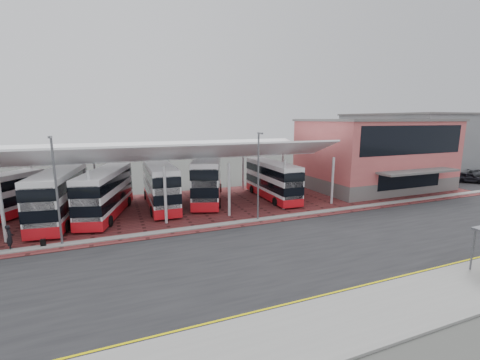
{
  "coord_description": "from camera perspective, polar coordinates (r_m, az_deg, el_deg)",
  "views": [
    {
      "loc": [
        -10.21,
        -19.47,
        9.19
      ],
      "look_at": [
        0.89,
        7.94,
        3.59
      ],
      "focal_mm": 24.0,
      "sensor_mm": 36.0,
      "label": 1
    }
  ],
  "objects": [
    {
      "name": "bus_5",
      "position": [
        37.62,
        5.74,
        -0.07
      ],
      "size": [
        2.86,
        10.46,
        4.28
      ],
      "rotation": [
        0.0,
        0.0,
        -0.03
      ],
      "color": "white",
      "rests_on": "forecourt"
    },
    {
      "name": "north_kerb",
      "position": [
        29.09,
        -0.34,
        -7.55
      ],
      "size": [
        120.0,
        0.8,
        0.14
      ],
      "primitive_type": "cube",
      "color": "gray",
      "rests_on": "ground"
    },
    {
      "name": "yellow_line_near",
      "position": [
        18.54,
        15.88,
        -19.35
      ],
      "size": [
        120.0,
        0.12,
        0.01
      ],
      "primitive_type": "cube",
      "color": "#E5D600",
      "rests_on": "road"
    },
    {
      "name": "ground",
      "position": [
        23.82,
        5.31,
        -12.02
      ],
      "size": [
        140.0,
        140.0,
        0.0
      ],
      "primitive_type": "plane",
      "color": "#3E403C"
    },
    {
      "name": "bus_1",
      "position": [
        33.4,
        -29.36,
        -2.48
      ],
      "size": [
        4.08,
        11.48,
        4.63
      ],
      "rotation": [
        0.0,
        0.0,
        -0.14
      ],
      "color": "white",
      "rests_on": "forecourt"
    },
    {
      "name": "bus_2",
      "position": [
        33.16,
        -22.74,
        -2.19
      ],
      "size": [
        5.36,
        11.0,
        4.42
      ],
      "rotation": [
        0.0,
        0.0,
        -0.28
      ],
      "color": "white",
      "rests_on": "forecourt"
    },
    {
      "name": "lamp_east",
      "position": [
        28.89,
        3.29,
        1.08
      ],
      "size": [
        0.16,
        0.9,
        8.07
      ],
      "color": "slate",
      "rests_on": "ground"
    },
    {
      "name": "warehouse",
      "position": [
        72.76,
        31.34,
        5.99
      ],
      "size": [
        30.5,
        20.5,
        10.25
      ],
      "color": "slate",
      "rests_on": "ground"
    },
    {
      "name": "sidewalk",
      "position": [
        17.23,
        20.27,
        -21.96
      ],
      "size": [
        120.0,
        4.0,
        0.14
      ],
      "primitive_type": "cube",
      "color": "gray",
      "rests_on": "ground"
    },
    {
      "name": "bus_3",
      "position": [
        34.95,
        -14.04,
        -0.92
      ],
      "size": [
        2.95,
        11.14,
        4.57
      ],
      "rotation": [
        0.0,
        0.0,
        -0.02
      ],
      "color": "white",
      "rests_on": "forecourt"
    },
    {
      "name": "carpark_car_a",
      "position": [
        57.65,
        35.53,
        0.37
      ],
      "size": [
        4.36,
        4.42,
        1.51
      ],
      "primitive_type": "imported",
      "rotation": [
        0.0,
        0.0,
        0.77
      ],
      "color": "black",
      "rests_on": "carpark_surface"
    },
    {
      "name": "suitcase",
      "position": [
        27.75,
        -31.59,
        -9.51
      ],
      "size": [
        0.34,
        0.24,
        0.58
      ],
      "primitive_type": "cube",
      "color": "black",
      "rests_on": "forecourt"
    },
    {
      "name": "canopy",
      "position": [
        33.84,
        -14.83,
        4.61
      ],
      "size": [
        37.0,
        11.63,
        7.07
      ],
      "color": "silver",
      "rests_on": "ground"
    },
    {
      "name": "bus_4",
      "position": [
        36.88,
        -5.77,
        0.24
      ],
      "size": [
        6.61,
        12.25,
        4.95
      ],
      "rotation": [
        0.0,
        0.0,
        -0.34
      ],
      "color": "white",
      "rests_on": "forecourt"
    },
    {
      "name": "pedestrian",
      "position": [
        28.28,
        -35.75,
        -8.27
      ],
      "size": [
        0.57,
        0.74,
        1.81
      ],
      "primitive_type": "imported",
      "rotation": [
        0.0,
        0.0,
        1.79
      ],
      "color": "black",
      "rests_on": "forecourt"
    },
    {
      "name": "terminal",
      "position": [
        47.31,
        22.76,
        4.39
      ],
      "size": [
        18.4,
        14.4,
        9.25
      ],
      "color": "slate",
      "rests_on": "ground"
    },
    {
      "name": "yellow_line_far",
      "position": [
        18.74,
        15.29,
        -18.97
      ],
      "size": [
        120.0,
        0.12,
        0.01
      ],
      "primitive_type": "cube",
      "color": "#E5D600",
      "rests_on": "road"
    },
    {
      "name": "forecourt",
      "position": [
        35.87,
        -1.39,
        -4.08
      ],
      "size": [
        72.0,
        16.0,
        0.06
      ],
      "primitive_type": "cube",
      "color": "maroon",
      "rests_on": "ground"
    },
    {
      "name": "road",
      "position": [
        23.01,
        6.48,
        -12.86
      ],
      "size": [
        120.0,
        14.0,
        0.02
      ],
      "primitive_type": "cube",
      "color": "black",
      "rests_on": "ground"
    },
    {
      "name": "lamp_west",
      "position": [
        26.46,
        -29.87,
        -1.24
      ],
      "size": [
        0.16,
        0.9,
        8.07
      ],
      "color": "slate",
      "rests_on": "ground"
    }
  ]
}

